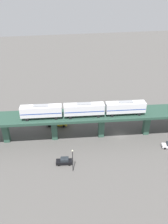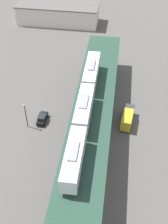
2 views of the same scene
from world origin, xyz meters
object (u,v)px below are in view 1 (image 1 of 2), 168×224
object	(u,v)px
subway_train	(84,109)
street_lamp	(73,159)
delivery_truck	(57,121)
street_car_black	(64,161)

from	to	relation	value
subway_train	street_lamp	size ratio (longest dim) A/B	5.37
subway_train	delivery_truck	world-z (taller)	subway_train
subway_train	street_car_black	distance (m)	16.18
subway_train	delivery_truck	size ratio (longest dim) A/B	4.95
delivery_truck	street_lamp	world-z (taller)	street_lamp
subway_train	delivery_truck	distance (m)	15.58
street_car_black	subway_train	bearing A→B (deg)	-38.18
street_car_black	street_lamp	world-z (taller)	street_lamp
street_lamp	delivery_truck	bearing A→B (deg)	3.48
subway_train	street_car_black	size ratio (longest dim) A/B	8.03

